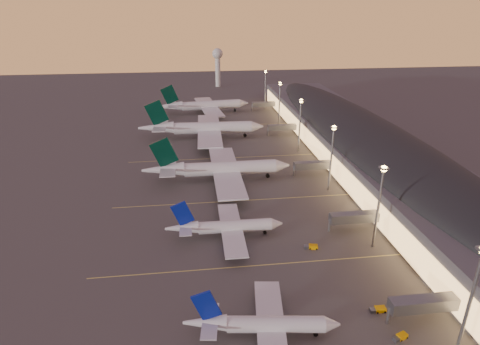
# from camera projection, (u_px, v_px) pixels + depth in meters

# --- Properties ---
(ground) EXTENTS (700.00, 700.00, 0.00)m
(ground) POSITION_uv_depth(u_px,v_px,m) (253.00, 255.00, 114.93)
(ground) COLOR #403D3B
(airliner_narrow_south) EXTENTS (33.83, 30.45, 12.08)m
(airliner_narrow_south) POSITION_uv_depth(u_px,v_px,m) (262.00, 325.00, 85.74)
(airliner_narrow_south) COLOR silver
(airliner_narrow_south) RESTS_ON ground
(airliner_narrow_north) EXTENTS (36.19, 32.20, 12.97)m
(airliner_narrow_north) POSITION_uv_depth(u_px,v_px,m) (225.00, 227.00, 123.05)
(airliner_narrow_north) COLOR silver
(airliner_narrow_north) RESTS_ON ground
(airliner_wide_near) EXTENTS (59.83, 54.22, 19.22)m
(airliner_wide_near) POSITION_uv_depth(u_px,v_px,m) (218.00, 169.00, 162.45)
(airliner_wide_near) COLOR silver
(airliner_wide_near) RESTS_ON ground
(airliner_wide_mid) EXTENTS (66.76, 60.72, 21.39)m
(airliner_wide_mid) POSITION_uv_depth(u_px,v_px,m) (202.00, 128.00, 214.31)
(airliner_wide_mid) COLOR silver
(airliner_wide_mid) RESTS_ON ground
(airliner_wide_far) EXTENTS (61.88, 56.77, 19.80)m
(airliner_wide_far) POSITION_uv_depth(u_px,v_px,m) (203.00, 106.00, 264.24)
(airliner_wide_far) COLOR silver
(airliner_wide_far) RESTS_ON ground
(terminal_building) EXTENTS (56.35, 255.00, 17.46)m
(terminal_building) POSITION_uv_depth(u_px,v_px,m) (361.00, 140.00, 185.10)
(terminal_building) COLOR #4C4C51
(terminal_building) RESTS_ON ground
(light_masts) EXTENTS (2.20, 217.20, 25.90)m
(light_masts) POSITION_uv_depth(u_px,v_px,m) (313.00, 128.00, 171.86)
(light_masts) COLOR gray
(light_masts) RESTS_ON ground
(radar_tower) EXTENTS (9.00, 9.00, 32.50)m
(radar_tower) POSITION_uv_depth(u_px,v_px,m) (218.00, 61.00, 345.62)
(radar_tower) COLOR silver
(radar_tower) RESTS_ON ground
(lane_markings) EXTENTS (90.00, 180.36, 0.00)m
(lane_markings) POSITION_uv_depth(u_px,v_px,m) (236.00, 195.00, 151.54)
(lane_markings) COLOR #D8C659
(lane_markings) RESTS_ON ground
(baggage_tug_a) EXTENTS (3.77, 1.75, 1.11)m
(baggage_tug_a) POSITION_uv_depth(u_px,v_px,m) (378.00, 309.00, 93.74)
(baggage_tug_a) COLOR #E39900
(baggage_tug_a) RESTS_ON ground
(baggage_tug_b) EXTENTS (3.69, 2.48, 1.03)m
(baggage_tug_b) POSITION_uv_depth(u_px,v_px,m) (400.00, 337.00, 86.02)
(baggage_tug_b) COLOR #E39900
(baggage_tug_b) RESTS_ON ground
(baggage_tug_c) EXTENTS (4.12, 2.35, 1.16)m
(baggage_tug_c) POSITION_uv_depth(u_px,v_px,m) (312.00, 247.00, 118.03)
(baggage_tug_c) COLOR #E39900
(baggage_tug_c) RESTS_ON ground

